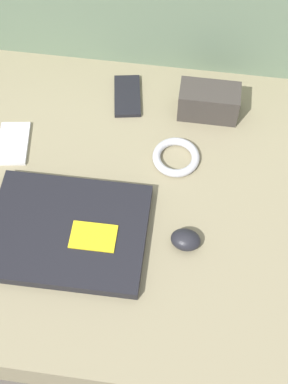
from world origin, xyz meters
name	(u,v)px	position (x,y,z in m)	size (l,w,h in m)	color
ground_plane	(144,223)	(0.00, 0.00, 0.00)	(8.00, 8.00, 0.00)	#4C4742
couch_seat	(144,211)	(0.00, 0.00, 0.06)	(1.18, 0.76, 0.12)	#847A5B
laptop	(68,231)	(-0.14, -0.11, 0.13)	(0.32, 0.25, 0.03)	black
computer_mouse	(186,240)	(0.10, -0.10, 0.13)	(0.07, 0.05, 0.03)	black
phone_black	(127,96)	(-0.08, 0.27, 0.12)	(0.08, 0.13, 0.01)	black
phone_small	(13,143)	(-0.31, 0.10, 0.12)	(0.08, 0.12, 0.01)	silver
camera_pouch	(209,102)	(0.11, 0.25, 0.15)	(0.14, 0.07, 0.08)	#38332D
cable_coil	(176,157)	(0.06, 0.11, 0.13)	(0.10, 0.10, 0.02)	#B2B2B7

